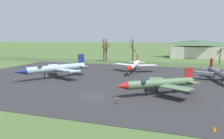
{
  "coord_description": "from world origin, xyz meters",
  "views": [
    {
      "loc": [
        12.73,
        -29.66,
        9.46
      ],
      "look_at": [
        -0.31,
        10.36,
        2.86
      ],
      "focal_mm": 33.72,
      "sensor_mm": 36.0,
      "label": 1
    }
  ],
  "objects_px": {
    "info_placard_front_left": "(15,81)",
    "info_placard_rear_center": "(129,74)",
    "traffic_cone": "(214,128)",
    "jet_fighter_front_left": "(55,68)",
    "visitor_building": "(196,49)",
    "jet_fighter_rear_left": "(219,73)",
    "jet_fighter_rear_center": "(134,65)",
    "info_placard_front_right": "(117,100)",
    "jet_fighter_front_right": "(158,83)"
  },
  "relations": [
    {
      "from": "info_placard_front_left",
      "to": "info_placard_rear_center",
      "type": "relative_size",
      "value": 0.86
    },
    {
      "from": "info_placard_rear_center",
      "to": "traffic_cone",
      "type": "distance_m",
      "value": 29.64
    },
    {
      "from": "jet_fighter_front_left",
      "to": "visitor_building",
      "type": "height_order",
      "value": "visitor_building"
    },
    {
      "from": "jet_fighter_rear_left",
      "to": "traffic_cone",
      "type": "distance_m",
      "value": 27.33
    },
    {
      "from": "info_placard_front_left",
      "to": "jet_fighter_rear_center",
      "type": "xyz_separation_m",
      "value": [
        20.01,
        20.82,
        1.45
      ]
    },
    {
      "from": "jet_fighter_rear_left",
      "to": "jet_fighter_rear_center",
      "type": "bearing_deg",
      "value": 165.03
    },
    {
      "from": "jet_fighter_rear_center",
      "to": "jet_fighter_rear_left",
      "type": "bearing_deg",
      "value": -14.97
    },
    {
      "from": "jet_fighter_front_left",
      "to": "info_placard_front_right",
      "type": "height_order",
      "value": "jet_fighter_front_left"
    },
    {
      "from": "jet_fighter_front_left",
      "to": "info_placard_front_left",
      "type": "height_order",
      "value": "jet_fighter_front_left"
    },
    {
      "from": "info_placard_front_right",
      "to": "jet_fighter_rear_center",
      "type": "relative_size",
      "value": 0.07
    },
    {
      "from": "jet_fighter_front_right",
      "to": "jet_fighter_rear_center",
      "type": "distance_m",
      "value": 22.02
    },
    {
      "from": "info_placard_front_left",
      "to": "info_placard_front_right",
      "type": "distance_m",
      "value": 24.3
    },
    {
      "from": "jet_fighter_front_left",
      "to": "info_placard_rear_center",
      "type": "distance_m",
      "value": 17.25
    },
    {
      "from": "jet_fighter_front_right",
      "to": "info_placard_front_right",
      "type": "bearing_deg",
      "value": -126.38
    },
    {
      "from": "visitor_building",
      "to": "info_placard_front_left",
      "type": "bearing_deg",
      "value": -119.05
    },
    {
      "from": "info_placard_front_right",
      "to": "info_placard_rear_center",
      "type": "height_order",
      "value": "info_placard_rear_center"
    },
    {
      "from": "traffic_cone",
      "to": "jet_fighter_rear_left",
      "type": "bearing_deg",
      "value": 80.7
    },
    {
      "from": "info_placard_rear_center",
      "to": "traffic_cone",
      "type": "bearing_deg",
      "value": -59.75
    },
    {
      "from": "jet_fighter_front_left",
      "to": "jet_fighter_rear_center",
      "type": "distance_m",
      "value": 20.46
    },
    {
      "from": "visitor_building",
      "to": "info_placard_front_right",
      "type": "bearing_deg",
      "value": -101.11
    },
    {
      "from": "info_placard_front_right",
      "to": "traffic_cone",
      "type": "bearing_deg",
      "value": -23.36
    },
    {
      "from": "jet_fighter_front_left",
      "to": "jet_fighter_front_right",
      "type": "relative_size",
      "value": 1.18
    },
    {
      "from": "jet_fighter_front_right",
      "to": "visitor_building",
      "type": "bearing_deg",
      "value": 81.87
    },
    {
      "from": "jet_fighter_rear_center",
      "to": "jet_fighter_rear_left",
      "type": "distance_m",
      "value": 20.32
    },
    {
      "from": "jet_fighter_front_right",
      "to": "info_placard_rear_center",
      "type": "height_order",
      "value": "jet_fighter_front_right"
    },
    {
      "from": "info_placard_front_left",
      "to": "info_placard_rear_center",
      "type": "bearing_deg",
      "value": 35.06
    },
    {
      "from": "info_placard_front_left",
      "to": "jet_fighter_rear_center",
      "type": "bearing_deg",
      "value": 46.14
    },
    {
      "from": "info_placard_front_left",
      "to": "jet_fighter_front_right",
      "type": "relative_size",
      "value": 0.07
    },
    {
      "from": "jet_fighter_rear_center",
      "to": "info_placard_front_right",
      "type": "bearing_deg",
      "value": -82.73
    },
    {
      "from": "traffic_cone",
      "to": "visitor_building",
      "type": "bearing_deg",
      "value": 87.87
    },
    {
      "from": "jet_fighter_front_left",
      "to": "visitor_building",
      "type": "xyz_separation_m",
      "value": [
        33.69,
        61.33,
        1.65
      ]
    },
    {
      "from": "jet_fighter_front_left",
      "to": "jet_fighter_rear_left",
      "type": "bearing_deg",
      "value": 13.01
    },
    {
      "from": "jet_fighter_front_right",
      "to": "jet_fighter_rear_center",
      "type": "relative_size",
      "value": 0.87
    },
    {
      "from": "info_placard_front_right",
      "to": "jet_fighter_rear_left",
      "type": "bearing_deg",
      "value": 53.51
    },
    {
      "from": "info_placard_front_right",
      "to": "visitor_building",
      "type": "height_order",
      "value": "visitor_building"
    },
    {
      "from": "jet_fighter_front_left",
      "to": "traffic_cone",
      "type": "distance_m",
      "value": 36.07
    },
    {
      "from": "jet_fighter_front_left",
      "to": "info_placard_rear_center",
      "type": "height_order",
      "value": "jet_fighter_front_left"
    },
    {
      "from": "jet_fighter_front_left",
      "to": "jet_fighter_rear_center",
      "type": "relative_size",
      "value": 1.03
    },
    {
      "from": "jet_fighter_rear_left",
      "to": "traffic_cone",
      "type": "relative_size",
      "value": 19.97
    },
    {
      "from": "info_placard_rear_center",
      "to": "info_placard_front_left",
      "type": "bearing_deg",
      "value": -144.94
    },
    {
      "from": "jet_fighter_front_left",
      "to": "info_placard_rear_center",
      "type": "bearing_deg",
      "value": 23.26
    },
    {
      "from": "jet_fighter_front_left",
      "to": "jet_fighter_rear_left",
      "type": "height_order",
      "value": "jet_fighter_front_left"
    },
    {
      "from": "info_placard_front_left",
      "to": "info_placard_front_right",
      "type": "height_order",
      "value": "info_placard_front_right"
    },
    {
      "from": "jet_fighter_front_right",
      "to": "info_placard_front_left",
      "type": "bearing_deg",
      "value": -179.02
    },
    {
      "from": "info_placard_rear_center",
      "to": "jet_fighter_rear_left",
      "type": "xyz_separation_m",
      "value": [
        19.34,
        1.33,
        1.14
      ]
    },
    {
      "from": "jet_fighter_front_right",
      "to": "info_placard_front_right",
      "type": "relative_size",
      "value": 12.25
    },
    {
      "from": "traffic_cone",
      "to": "info_placard_rear_center",
      "type": "bearing_deg",
      "value": 120.25
    },
    {
      "from": "info_placard_front_left",
      "to": "jet_fighter_front_right",
      "type": "xyz_separation_m",
      "value": [
        28.46,
        0.49,
        1.4
      ]
    },
    {
      "from": "info_placard_front_left",
      "to": "jet_fighter_rear_left",
      "type": "bearing_deg",
      "value": 21.45
    },
    {
      "from": "jet_fighter_front_left",
      "to": "info_placard_front_left",
      "type": "distance_m",
      "value": 8.9
    }
  ]
}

